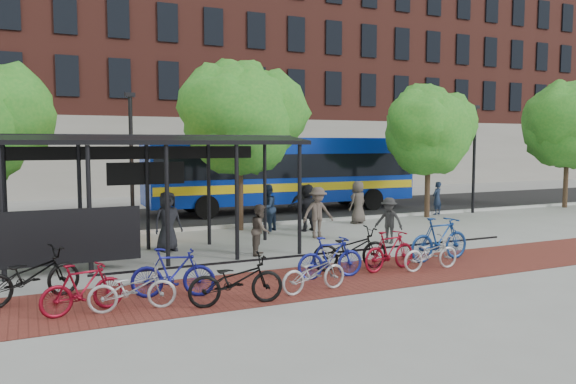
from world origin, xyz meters
name	(u,v)px	position (x,y,z in m)	size (l,w,h in m)	color
ground	(352,237)	(0.00, 0.00, 0.00)	(160.00, 160.00, 0.00)	#9E9E99
asphalt_street	(265,212)	(0.00, 8.00, 0.01)	(160.00, 8.00, 0.01)	black
curb	(302,222)	(0.00, 4.00, 0.06)	(160.00, 0.25, 0.12)	#B7B7B2
brick_strip	(387,272)	(-2.00, -5.00, 0.00)	(24.00, 3.00, 0.01)	maroon
bike_rack_rail	(327,270)	(-3.30, -4.10, 0.00)	(12.00, 0.05, 0.95)	black
building_brick	(291,63)	(10.00, 26.00, 10.00)	(55.00, 14.00, 20.00)	brown
bus_shelter	(115,156)	(-8.13, -0.48, 3.00)	(10.60, 3.07, 3.60)	black
tree_b	(241,114)	(-2.90, 3.35, 4.46)	(5.15, 4.20, 6.47)	#382619
tree_c	(430,127)	(6.09, 3.35, 4.05)	(4.66, 3.80, 5.92)	#382619
tree_d	(569,121)	(15.10, 3.35, 4.47)	(5.39, 4.40, 6.55)	#382619
lamp_post_left	(131,160)	(-7.00, 3.60, 2.75)	(0.35, 0.20, 5.12)	black
lamp_post_right	(474,156)	(9.00, 3.60, 2.75)	(0.35, 0.20, 5.12)	black
bus	(283,169)	(1.02, 8.15, 2.07)	(13.41, 3.45, 3.60)	#0828A0
bike_0	(30,276)	(-10.44, -4.08, 0.57)	(0.75, 2.16, 1.13)	black
bike_1	(83,288)	(-9.50, -5.40, 0.51)	(0.48, 1.68, 1.01)	maroon
bike_2	(133,289)	(-8.59, -5.63, 0.45)	(0.60, 1.73, 0.91)	#A4A4A6
bike_3	(173,273)	(-7.63, -5.01, 0.55)	(0.51, 1.82, 1.09)	navy
bike_4	(236,280)	(-6.58, -6.14, 0.53)	(0.70, 2.00, 1.05)	black
bike_6	(314,273)	(-4.65, -5.91, 0.45)	(0.59, 1.70, 0.89)	#A7A8AA
bike_7	(330,257)	(-3.69, -4.97, 0.53)	(0.50, 1.76, 1.06)	navy
bike_8	(350,249)	(-2.74, -4.35, 0.56)	(0.75, 2.15, 1.13)	black
bike_9	(390,251)	(-1.85, -4.87, 0.53)	(0.50, 1.77, 1.06)	maroon
bike_10	(431,253)	(-0.84, -5.28, 0.45)	(0.60, 1.73, 0.91)	#B7B6B9
bike_11	(440,239)	(0.14, -4.47, 0.63)	(0.59, 2.10, 1.26)	navy
pedestrian_0	(168,221)	(-6.50, 0.30, 0.93)	(0.91, 0.59, 1.86)	black
pedestrian_2	(267,208)	(-2.17, 2.59, 0.89)	(0.87, 0.68, 1.79)	#1A283E
pedestrian_3	(318,212)	(-1.13, 0.47, 0.90)	(1.17, 0.67, 1.81)	brown
pedestrian_4	(302,206)	(-0.50, 2.96, 0.84)	(0.99, 0.41, 1.69)	#242424
pedestrian_5	(307,207)	(-0.73, 2.05, 0.90)	(1.66, 0.53, 1.79)	black
pedestrian_6	(358,202)	(2.06, 2.88, 0.89)	(0.87, 0.57, 1.78)	#49413A
pedestrian_7	(437,198)	(6.99, 3.80, 0.77)	(0.56, 0.37, 1.54)	#1B263F
pedestrian_8	(261,230)	(-4.13, -1.50, 0.77)	(0.75, 0.58, 1.53)	#4E433A
pedestrian_9	(389,220)	(0.51, -1.50, 0.77)	(0.99, 0.57, 1.54)	#282828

